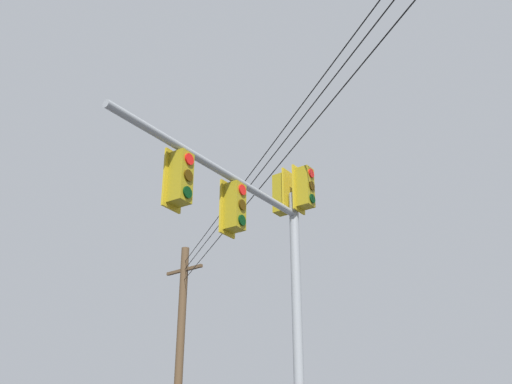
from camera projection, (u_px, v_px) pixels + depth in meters
name	position (u px, v px, depth m)	size (l,w,h in m)	color
signal_mast_assembly	(265.00, 242.00, 11.08)	(5.40, 1.34, 7.14)	gray
utility_pole_wooden	(179.00, 360.00, 22.33)	(0.33, 1.97, 9.37)	#4C3823
overhead_wire_span	(313.00, 106.00, 12.04)	(12.70, 23.82, 1.50)	black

